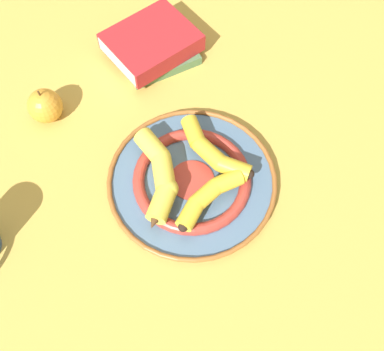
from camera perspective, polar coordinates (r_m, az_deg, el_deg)
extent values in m
plane|color=gold|center=(0.90, -1.17, 0.89)|extent=(2.80, 2.80, 0.00)
cylinder|color=slate|center=(0.88, 0.00, -0.83)|extent=(0.32, 0.32, 0.01)
torus|color=#AD382D|center=(0.87, 0.00, -0.49)|extent=(0.23, 0.23, 0.02)
cylinder|color=#AD382D|center=(0.87, 0.00, -0.57)|extent=(0.09, 0.09, 0.00)
torus|color=#995B28|center=(0.87, 0.00, -0.54)|extent=(0.33, 0.33, 0.01)
cylinder|color=gold|center=(0.89, 0.33, 5.55)|extent=(0.06, 0.07, 0.03)
cylinder|color=gold|center=(0.86, 2.28, 2.81)|extent=(0.07, 0.06, 0.03)
cylinder|color=gold|center=(0.85, 5.47, 0.88)|extent=(0.06, 0.04, 0.03)
sphere|color=gold|center=(0.87, 0.94, 4.02)|extent=(0.03, 0.03, 0.03)
sphere|color=gold|center=(0.85, 3.64, 1.56)|extent=(0.03, 0.03, 0.03)
cone|color=#472D19|center=(0.90, -0.27, 7.02)|extent=(0.04, 0.04, 0.03)
sphere|color=black|center=(0.85, 7.32, 0.20)|extent=(0.02, 0.02, 0.02)
cylinder|color=yellow|center=(0.84, 4.62, -0.72)|extent=(0.06, 0.06, 0.03)
cylinder|color=yellow|center=(0.82, 1.82, -2.48)|extent=(0.05, 0.06, 0.03)
cylinder|color=yellow|center=(0.81, -0.29, -5.06)|extent=(0.04, 0.05, 0.03)
sphere|color=yellow|center=(0.83, 3.06, -1.38)|extent=(0.03, 0.03, 0.03)
sphere|color=yellow|center=(0.81, 0.54, -3.60)|extent=(0.03, 0.03, 0.03)
cone|color=#472D19|center=(0.84, 6.15, -0.07)|extent=(0.04, 0.04, 0.02)
sphere|color=black|center=(0.80, -1.14, -6.55)|extent=(0.02, 0.02, 0.02)
cylinder|color=yellow|center=(0.81, -4.10, -3.57)|extent=(0.04, 0.07, 0.04)
cylinder|color=yellow|center=(0.84, -3.64, 0.35)|extent=(0.07, 0.08, 0.04)
cylinder|color=yellow|center=(0.87, -5.18, 3.71)|extent=(0.08, 0.07, 0.04)
sphere|color=yellow|center=(0.83, -3.33, -1.61)|extent=(0.04, 0.04, 0.04)
sphere|color=yellow|center=(0.86, -3.94, 2.24)|extent=(0.04, 0.04, 0.04)
cone|color=#472D19|center=(0.80, -4.89, -5.58)|extent=(0.03, 0.04, 0.03)
sphere|color=black|center=(0.89, -6.38, 5.12)|extent=(0.02, 0.02, 0.02)
cube|color=#4C754C|center=(1.07, -4.68, 15.45)|extent=(0.22, 0.22, 0.02)
cube|color=white|center=(1.07, -4.88, 15.37)|extent=(0.21, 0.21, 0.02)
cube|color=#AD2328|center=(1.05, -5.16, 16.52)|extent=(0.23, 0.24, 0.04)
cube|color=white|center=(1.05, -5.37, 16.40)|extent=(0.21, 0.23, 0.03)
sphere|color=gold|center=(0.99, -18.16, 8.39)|extent=(0.07, 0.07, 0.07)
cylinder|color=#4C3319|center=(0.96, -18.86, 9.86)|extent=(0.00, 0.00, 0.01)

